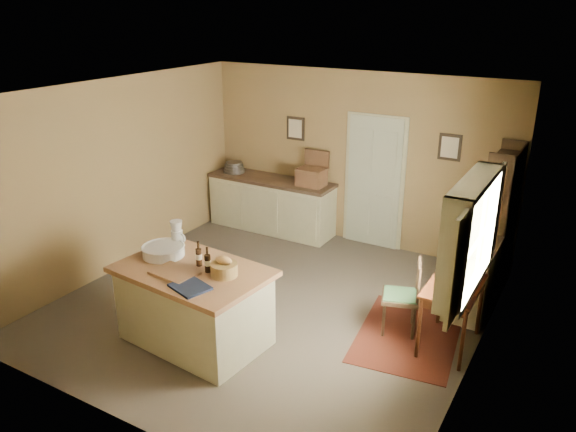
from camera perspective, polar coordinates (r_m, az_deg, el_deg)
name	(u,v)px	position (r m, az deg, el deg)	size (l,w,h in m)	color
ground	(271,305)	(7.29, -1.71, -9.02)	(5.00, 5.00, 0.00)	#61564A
wall_back	(355,159)	(8.84, 6.79, 5.79)	(5.00, 0.10, 2.70)	olive
wall_front	(113,294)	(4.96, -17.39, -7.58)	(5.00, 0.10, 2.70)	olive
wall_left	(119,176)	(8.26, -16.78, 3.94)	(0.10, 5.00, 2.70)	olive
wall_right	(485,249)	(5.88, 19.36, -3.21)	(0.10, 5.00, 2.70)	olive
ceiling	(269,92)	(6.39, -1.98, 12.48)	(5.00, 5.00, 0.00)	silver
door	(374,181)	(8.77, 8.73, 3.56)	(0.97, 0.06, 2.11)	#B6BDA2
framed_prints	(367,137)	(8.66, 8.06, 7.93)	(2.82, 0.02, 0.38)	black
window	(475,236)	(5.64, 18.42, -1.94)	(0.25, 1.99, 1.12)	beige
work_island	(194,303)	(6.45, -9.52, -8.70)	(1.75, 1.23, 1.20)	beige
sideboard	(272,202)	(9.44, -1.64, 1.38)	(2.18, 0.62, 1.18)	beige
rug	(408,335)	(6.83, 12.08, -11.75)	(1.10, 1.60, 0.01)	#51180F
writing_desk	(453,293)	(6.43, 16.46, -7.50)	(0.54, 0.89, 0.82)	#34170B
desk_chair	(400,297)	(6.68, 11.31, -8.07)	(0.41, 0.41, 0.89)	#2F2115
right_cabinet	(471,277)	(7.33, 18.09, -5.92)	(0.53, 0.95, 0.99)	beige
shelving_unit	(503,219)	(7.89, 20.97, -0.31)	(0.33, 0.87, 1.94)	#2F2115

